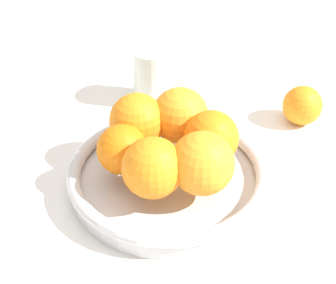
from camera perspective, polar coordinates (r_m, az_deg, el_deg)
ground_plane at (r=0.67m, az=0.00°, el=-5.33°), size 4.00×4.00×0.00m
fruit_bowl at (r=0.66m, az=0.00°, el=-4.06°), size 0.28×0.28×0.04m
orange_pile at (r=0.63m, az=0.19°, el=0.16°), size 0.19×0.21×0.08m
stray_orange at (r=0.82m, az=16.05°, el=4.31°), size 0.07×0.07×0.07m
drinking_glass at (r=0.84m, az=-1.77°, el=8.04°), size 0.07×0.07×0.10m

